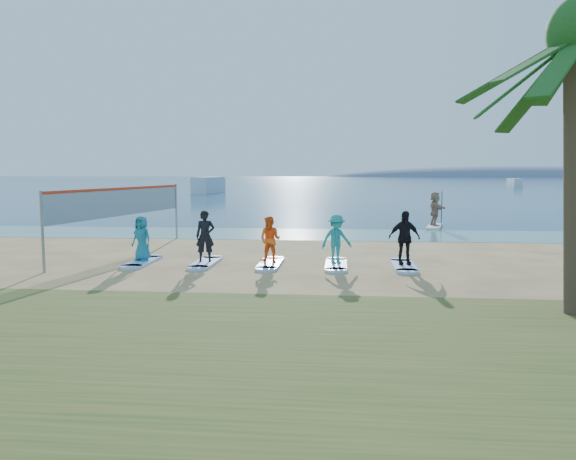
# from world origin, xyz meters

# --- Properties ---
(ground) EXTENTS (600.00, 600.00, 0.00)m
(ground) POSITION_xyz_m (0.00, 0.00, 0.00)
(ground) COLOR tan
(ground) RESTS_ON ground
(shallow_water) EXTENTS (600.00, 600.00, 0.00)m
(shallow_water) POSITION_xyz_m (0.00, 10.50, 0.01)
(shallow_water) COLOR teal
(shallow_water) RESTS_ON ground
(ocean) EXTENTS (600.00, 600.00, 0.00)m
(ocean) POSITION_xyz_m (0.00, 160.00, 0.01)
(ocean) COLOR navy
(ocean) RESTS_ON ground
(island_ridge) EXTENTS (220.00, 56.00, 18.00)m
(island_ridge) POSITION_xyz_m (95.00, 300.00, 0.00)
(island_ridge) COLOR slate
(island_ridge) RESTS_ON ground
(volleyball_net) EXTENTS (1.59, 8.96, 2.50)m
(volleyball_net) POSITION_xyz_m (-7.23, 3.79, 1.90)
(volleyball_net) COLOR gray
(volleyball_net) RESTS_ON ground
(paddleboard) EXTENTS (1.39, 3.08, 0.12)m
(paddleboard) POSITION_xyz_m (6.15, 14.45, 0.06)
(paddleboard) COLOR silver
(paddleboard) RESTS_ON ground
(paddleboarder) EXTENTS (0.89, 1.79, 1.84)m
(paddleboarder) POSITION_xyz_m (6.15, 14.45, 1.04)
(paddleboarder) COLOR tan
(paddleboarder) RESTS_ON paddleboard
(boat_offshore_a) EXTENTS (3.29, 7.78, 2.26)m
(boat_offshore_a) POSITION_xyz_m (-17.46, 60.49, 0.00)
(boat_offshore_a) COLOR silver
(boat_offshore_a) RESTS_ON ground
(boat_offshore_b) EXTENTS (1.85, 5.79, 1.61)m
(boat_offshore_b) POSITION_xyz_m (35.96, 100.93, 0.00)
(boat_offshore_b) COLOR silver
(boat_offshore_b) RESTS_ON ground
(surfboard_0) EXTENTS (0.70, 2.20, 0.09)m
(surfboard_0) POSITION_xyz_m (-5.62, 1.35, 0.04)
(surfboard_0) COLOR #A4CBFF
(surfboard_0) RESTS_ON ground
(student_0) EXTENTS (0.86, 0.71, 1.50)m
(student_0) POSITION_xyz_m (-5.62, 1.35, 0.84)
(student_0) COLOR teal
(student_0) RESTS_ON surfboard_0
(surfboard_1) EXTENTS (0.70, 2.20, 0.09)m
(surfboard_1) POSITION_xyz_m (-3.45, 1.35, 0.04)
(surfboard_1) COLOR #A4CBFF
(surfboard_1) RESTS_ON ground
(student_1) EXTENTS (0.70, 0.54, 1.70)m
(student_1) POSITION_xyz_m (-3.45, 1.35, 0.94)
(student_1) COLOR black
(student_1) RESTS_ON surfboard_1
(surfboard_2) EXTENTS (0.70, 2.20, 0.09)m
(surfboard_2) POSITION_xyz_m (-1.28, 1.35, 0.04)
(surfboard_2) COLOR #A4CBFF
(surfboard_2) RESTS_ON ground
(student_2) EXTENTS (0.88, 0.78, 1.52)m
(student_2) POSITION_xyz_m (-1.28, 1.35, 0.85)
(student_2) COLOR orange
(student_2) RESTS_ON surfboard_2
(surfboard_3) EXTENTS (0.70, 2.20, 0.09)m
(surfboard_3) POSITION_xyz_m (0.89, 1.35, 0.04)
(surfboard_3) COLOR #A4CBFF
(surfboard_3) RESTS_ON ground
(student_3) EXTENTS (1.18, 0.96, 1.59)m
(student_3) POSITION_xyz_m (0.89, 1.35, 0.89)
(student_3) COLOR teal
(student_3) RESTS_ON surfboard_3
(surfboard_4) EXTENTS (0.70, 2.20, 0.09)m
(surfboard_4) POSITION_xyz_m (3.06, 1.35, 0.04)
(surfboard_4) COLOR #A4CBFF
(surfboard_4) RESTS_ON ground
(student_4) EXTENTS (1.07, 0.58, 1.73)m
(student_4) POSITION_xyz_m (3.06, 1.35, 0.96)
(student_4) COLOR black
(student_4) RESTS_ON surfboard_4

